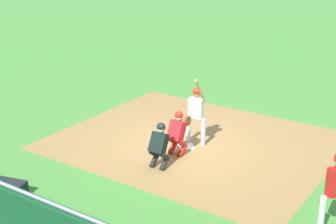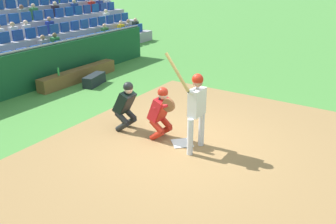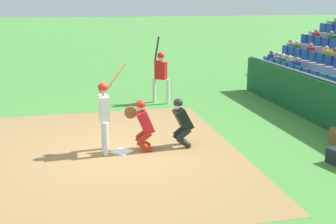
{
  "view_description": "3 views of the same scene",
  "coord_description": "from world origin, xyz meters",
  "px_view_note": "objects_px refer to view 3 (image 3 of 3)",
  "views": [
    {
      "loc": [
        6.97,
        -11.44,
        5.97
      ],
      "look_at": [
        -0.45,
        -0.3,
        1.1
      ],
      "focal_mm": 53.18,
      "sensor_mm": 36.0,
      "label": 1
    },
    {
      "loc": [
        6.24,
        3.64,
        3.74
      ],
      "look_at": [
        0.59,
        -0.01,
        0.98
      ],
      "focal_mm": 37.88,
      "sensor_mm": 36.0,
      "label": 2
    },
    {
      "loc": [
        -10.02,
        1.15,
        3.65
      ],
      "look_at": [
        -0.46,
        -1.05,
        1.07
      ],
      "focal_mm": 46.45,
      "sensor_mm": 36.0,
      "label": 3
    }
  ],
  "objects_px": {
    "catcher_crouching": "(143,122)",
    "on_deck_batter": "(161,72)",
    "home_plate_marker": "(122,152)",
    "home_plate_umpire": "(181,120)",
    "batter_at_plate": "(104,109)"
  },
  "relations": [
    {
      "from": "catcher_crouching",
      "to": "on_deck_batter",
      "type": "relative_size",
      "value": 0.56
    },
    {
      "from": "home_plate_marker",
      "to": "catcher_crouching",
      "type": "height_order",
      "value": "catcher_crouching"
    },
    {
      "from": "catcher_crouching",
      "to": "home_plate_umpire",
      "type": "distance_m",
      "value": 0.99
    },
    {
      "from": "home_plate_marker",
      "to": "batter_at_plate",
      "type": "xyz_separation_m",
      "value": [
        0.09,
        0.38,
        1.06
      ]
    },
    {
      "from": "batter_at_plate",
      "to": "home_plate_umpire",
      "type": "distance_m",
      "value": 1.95
    },
    {
      "from": "home_plate_marker",
      "to": "on_deck_batter",
      "type": "relative_size",
      "value": 0.19
    },
    {
      "from": "catcher_crouching",
      "to": "on_deck_batter",
      "type": "distance_m",
      "value": 5.04
    },
    {
      "from": "home_plate_umpire",
      "to": "catcher_crouching",
      "type": "bearing_deg",
      "value": 92.82
    },
    {
      "from": "batter_at_plate",
      "to": "catcher_crouching",
      "type": "bearing_deg",
      "value": -92.93
    },
    {
      "from": "batter_at_plate",
      "to": "on_deck_batter",
      "type": "bearing_deg",
      "value": -26.71
    },
    {
      "from": "batter_at_plate",
      "to": "home_plate_umpire",
      "type": "xyz_separation_m",
      "value": [
        0.0,
        -1.91,
        -0.39
      ]
    },
    {
      "from": "catcher_crouching",
      "to": "home_plate_umpire",
      "type": "relative_size",
      "value": 1.02
    },
    {
      "from": "home_plate_marker",
      "to": "catcher_crouching",
      "type": "bearing_deg",
      "value": -85.05
    },
    {
      "from": "catcher_crouching",
      "to": "on_deck_batter",
      "type": "xyz_separation_m",
      "value": [
        4.8,
        -1.48,
        0.42
      ]
    },
    {
      "from": "batter_at_plate",
      "to": "home_plate_umpire",
      "type": "relative_size",
      "value": 1.71
    }
  ]
}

